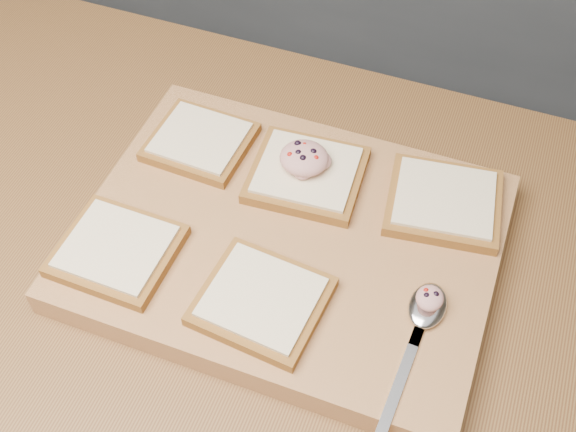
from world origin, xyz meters
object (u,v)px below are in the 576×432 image
Objects in this scene: bread_far_center at (307,174)px; tuna_salad_dollop at (304,158)px; cutting_board at (288,242)px; spoon at (423,317)px.

bread_far_center is 2.38× the size of tuna_salad_dollop.
cutting_board is 0.09m from bread_far_center.
spoon is at bearing -38.07° from bread_far_center.
cutting_board is 7.99× the size of tuna_salad_dollop.
cutting_board is 3.36× the size of bread_far_center.
tuna_salad_dollop is at bearing 147.21° from bread_far_center.
spoon is at bearing -37.93° from tuna_salad_dollop.
tuna_salad_dollop reaches higher than spoon.
bread_far_center is at bearing 95.01° from cutting_board.
tuna_salad_dollop is 0.23m from spoon.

